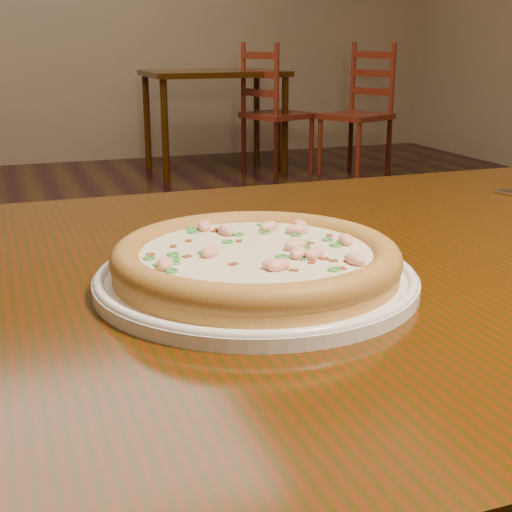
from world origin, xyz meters
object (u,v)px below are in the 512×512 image
object	(u,v)px
hero_table	(343,345)
bg_table_right	(214,84)
plate	(256,278)
pizza	(256,259)
chair_c	(272,114)
chair_d	(360,114)

from	to	relation	value
hero_table	bg_table_right	distance (m)	4.72
hero_table	plate	xyz separation A→B (m)	(-0.12, -0.05, 0.11)
pizza	chair_c	distance (m)	4.70
pizza	bg_table_right	bearing A→B (deg)	73.57
pizza	chair_d	size ratio (longest dim) A/B	0.28
plate	chair_c	distance (m)	4.70
plate	chair_c	xyz separation A→B (m)	(1.73, 4.36, -0.32)
plate	bg_table_right	world-z (taller)	plate
chair_c	chair_d	world-z (taller)	same
plate	bg_table_right	xyz separation A→B (m)	(1.36, 4.60, -0.10)
pizza	chair_c	bearing A→B (deg)	68.36
hero_table	plate	world-z (taller)	plate
plate	pizza	distance (m)	0.02
hero_table	chair_c	xyz separation A→B (m)	(1.61, 4.31, -0.21)
plate	bg_table_right	size ratio (longest dim) A/B	0.30
chair_c	plate	bearing A→B (deg)	-111.65
plate	chair_c	size ratio (longest dim) A/B	0.32
hero_table	bg_table_right	xyz separation A→B (m)	(1.24, 4.55, 0.00)
plate	pizza	size ratio (longest dim) A/B	1.12
hero_table	pizza	bearing A→B (deg)	-157.36
plate	chair_d	bearing A→B (deg)	60.51
plate	chair_c	world-z (taller)	chair_c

